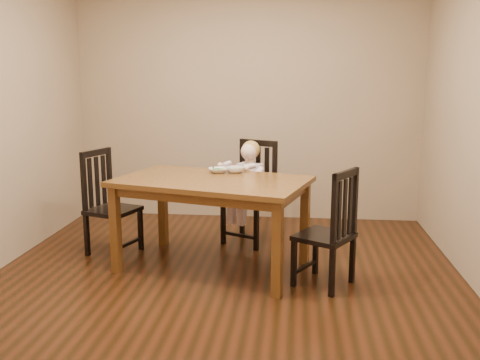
# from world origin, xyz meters

# --- Properties ---
(room) EXTENTS (4.01, 4.01, 2.71)m
(room) POSITION_xyz_m (0.00, 0.00, 1.35)
(room) COLOR #3D1C0D
(room) RESTS_ON ground
(dining_table) EXTENTS (1.80, 1.36, 0.80)m
(dining_table) POSITION_xyz_m (-0.14, 0.23, 0.71)
(dining_table) COLOR #502A12
(dining_table) RESTS_ON room
(chair_child) EXTENTS (0.59, 0.58, 1.03)m
(chair_child) POSITION_xyz_m (0.14, 1.03, 0.49)
(chair_child) COLOR black
(chair_child) RESTS_ON room
(chair_left) EXTENTS (0.52, 0.54, 0.99)m
(chair_left) POSITION_xyz_m (-1.19, 0.55, 0.47)
(chair_left) COLOR black
(chair_left) RESTS_ON room
(chair_right) EXTENTS (0.55, 0.56, 0.96)m
(chair_right) POSITION_xyz_m (0.85, -0.09, 0.46)
(chair_right) COLOR black
(chair_right) RESTS_ON room
(toddler) EXTENTS (0.46, 0.49, 0.54)m
(toddler) POSITION_xyz_m (0.11, 0.99, 0.63)
(toddler) COLOR silver
(toddler) RESTS_ON chair_child
(bowl_peas) EXTENTS (0.23, 0.23, 0.04)m
(bowl_peas) POSITION_xyz_m (-0.13, 0.53, 0.82)
(bowl_peas) COLOR silver
(bowl_peas) RESTS_ON dining_table
(bowl_veg) EXTENTS (0.20, 0.20, 0.05)m
(bowl_veg) POSITION_xyz_m (0.02, 0.55, 0.83)
(bowl_veg) COLOR silver
(bowl_veg) RESTS_ON dining_table
(fork) EXTENTS (0.05, 0.11, 0.04)m
(fork) POSITION_xyz_m (-0.17, 0.52, 0.84)
(fork) COLOR silver
(fork) RESTS_ON bowl_peas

